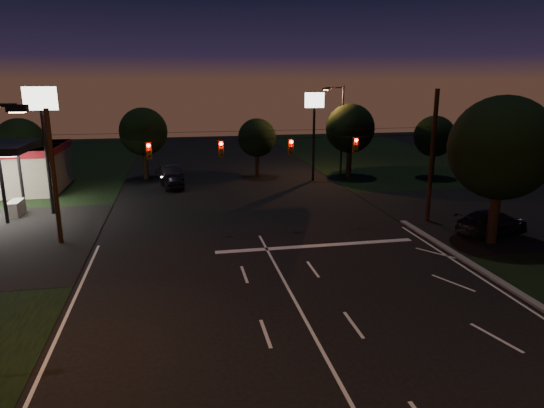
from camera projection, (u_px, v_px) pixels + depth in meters
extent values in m
plane|color=black|center=(325.00, 356.00, 17.26)|extent=(140.00, 140.00, 0.00)
cube|color=black|center=(519.00, 212.00, 36.19)|extent=(20.00, 16.00, 0.02)
cube|color=silver|center=(316.00, 246.00, 28.74)|extent=(12.00, 0.50, 0.01)
cylinder|color=black|center=(427.00, 221.00, 33.75)|extent=(0.30, 0.30, 9.00)
cylinder|color=black|center=(61.00, 243.00, 29.28)|extent=(0.28, 0.28, 8.00)
cylinder|color=black|center=(256.00, 139.00, 30.02)|extent=(24.00, 0.03, 0.03)
cylinder|color=black|center=(256.00, 131.00, 29.89)|extent=(24.00, 0.02, 0.02)
cube|color=#3F3307|center=(149.00, 151.00, 28.94)|extent=(0.32, 0.26, 1.00)
sphere|color=#FF0705|center=(149.00, 145.00, 28.71)|extent=(0.22, 0.22, 0.22)
sphere|color=black|center=(149.00, 151.00, 28.79)|extent=(0.20, 0.20, 0.20)
sphere|color=black|center=(149.00, 156.00, 28.87)|extent=(0.20, 0.20, 0.20)
cube|color=#3F3307|center=(221.00, 149.00, 29.74)|extent=(0.32, 0.26, 1.00)
sphere|color=#FF0705|center=(221.00, 144.00, 29.51)|extent=(0.22, 0.22, 0.22)
sphere|color=black|center=(221.00, 149.00, 29.59)|extent=(0.20, 0.20, 0.20)
sphere|color=black|center=(221.00, 154.00, 29.68)|extent=(0.20, 0.20, 0.20)
cube|color=#3F3307|center=(291.00, 147.00, 30.56)|extent=(0.32, 0.26, 1.00)
sphere|color=#FF0705|center=(291.00, 142.00, 30.33)|extent=(0.22, 0.22, 0.22)
sphere|color=black|center=(291.00, 147.00, 30.41)|extent=(0.20, 0.20, 0.20)
sphere|color=black|center=(291.00, 152.00, 30.49)|extent=(0.20, 0.20, 0.20)
cube|color=#3F3307|center=(355.00, 145.00, 31.36)|extent=(0.32, 0.26, 1.00)
sphere|color=#FF0705|center=(356.00, 140.00, 31.13)|extent=(0.22, 0.22, 0.22)
sphere|color=black|center=(356.00, 145.00, 31.21)|extent=(0.20, 0.20, 0.20)
sphere|color=black|center=(356.00, 151.00, 31.29)|extent=(0.20, 0.20, 0.20)
cube|color=gray|center=(16.00, 208.00, 34.96)|extent=(0.80, 2.00, 1.10)
cylinder|color=black|center=(3.00, 189.00, 32.60)|extent=(0.24, 0.24, 4.80)
cylinder|color=black|center=(21.00, 178.00, 36.40)|extent=(0.24, 0.24, 4.80)
cylinder|color=black|center=(48.00, 163.00, 34.63)|extent=(0.24, 0.24, 7.50)
cube|color=white|center=(40.00, 98.00, 33.49)|extent=(2.20, 0.30, 1.60)
cylinder|color=black|center=(314.00, 145.00, 46.38)|extent=(0.24, 0.24, 7.00)
cube|color=white|center=(315.00, 100.00, 45.34)|extent=(1.80, 0.30, 1.40)
cube|color=black|center=(17.00, 108.00, 15.18)|extent=(0.60, 0.35, 0.22)
cube|color=orange|center=(18.00, 112.00, 15.21)|extent=(0.45, 0.25, 0.04)
cylinder|color=black|center=(342.00, 132.00, 48.69)|extent=(0.20, 0.20, 9.00)
cylinder|color=black|center=(335.00, 88.00, 47.45)|extent=(1.80, 0.12, 0.12)
cube|color=black|center=(326.00, 89.00, 47.30)|extent=(0.60, 0.35, 0.22)
cube|color=orange|center=(326.00, 90.00, 47.33)|extent=(0.45, 0.25, 0.04)
cylinder|color=black|center=(494.00, 211.00, 28.77)|extent=(0.60, 0.60, 4.00)
sphere|color=black|center=(502.00, 148.00, 27.84)|extent=(6.00, 6.00, 6.00)
sphere|color=black|center=(506.00, 150.00, 28.42)|extent=(4.50, 4.50, 4.50)
sphere|color=black|center=(489.00, 150.00, 28.04)|extent=(4.20, 4.20, 4.20)
cylinder|color=black|center=(24.00, 175.00, 42.05)|extent=(0.49, 0.49, 3.00)
sphere|color=black|center=(20.00, 143.00, 41.34)|extent=(4.20, 4.20, 4.20)
sphere|color=black|center=(27.00, 144.00, 41.75)|extent=(3.15, 3.15, 3.15)
sphere|color=black|center=(16.00, 144.00, 41.49)|extent=(2.94, 2.94, 2.94)
cylinder|color=black|center=(145.00, 163.00, 47.68)|extent=(0.52, 0.52, 3.25)
sphere|color=black|center=(143.00, 132.00, 46.91)|extent=(4.60, 4.60, 4.60)
sphere|color=black|center=(148.00, 133.00, 47.36)|extent=(3.45, 3.45, 3.45)
sphere|color=black|center=(139.00, 132.00, 47.07)|extent=(3.22, 3.22, 3.22)
cylinder|color=black|center=(257.00, 163.00, 48.84)|extent=(0.47, 0.47, 2.75)
sphere|color=black|center=(257.00, 138.00, 48.19)|extent=(3.80, 3.80, 3.80)
sphere|color=black|center=(260.00, 138.00, 48.56)|extent=(2.85, 2.85, 2.85)
sphere|color=black|center=(253.00, 138.00, 48.32)|extent=(2.66, 2.66, 2.66)
cylinder|color=black|center=(349.00, 160.00, 48.53)|extent=(0.53, 0.53, 3.40)
sphere|color=black|center=(350.00, 128.00, 47.73)|extent=(4.80, 4.80, 4.80)
sphere|color=black|center=(353.00, 129.00, 48.20)|extent=(3.60, 3.60, 3.60)
sphere|color=black|center=(345.00, 129.00, 47.90)|extent=(3.36, 3.36, 3.36)
cylinder|color=black|center=(432.00, 164.00, 48.18)|extent=(0.48, 0.48, 2.90)
sphere|color=black|center=(434.00, 136.00, 47.50)|extent=(4.00, 4.00, 4.00)
sphere|color=black|center=(436.00, 137.00, 47.89)|extent=(3.00, 3.00, 3.00)
sphere|color=black|center=(430.00, 137.00, 47.64)|extent=(2.80, 2.80, 2.80)
imported|color=black|center=(172.00, 181.00, 43.76)|extent=(2.43, 4.40, 1.42)
imported|color=black|center=(169.00, 173.00, 47.08)|extent=(2.89, 5.00, 1.56)
imported|color=black|center=(492.00, 222.00, 30.89)|extent=(5.69, 3.79, 1.53)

